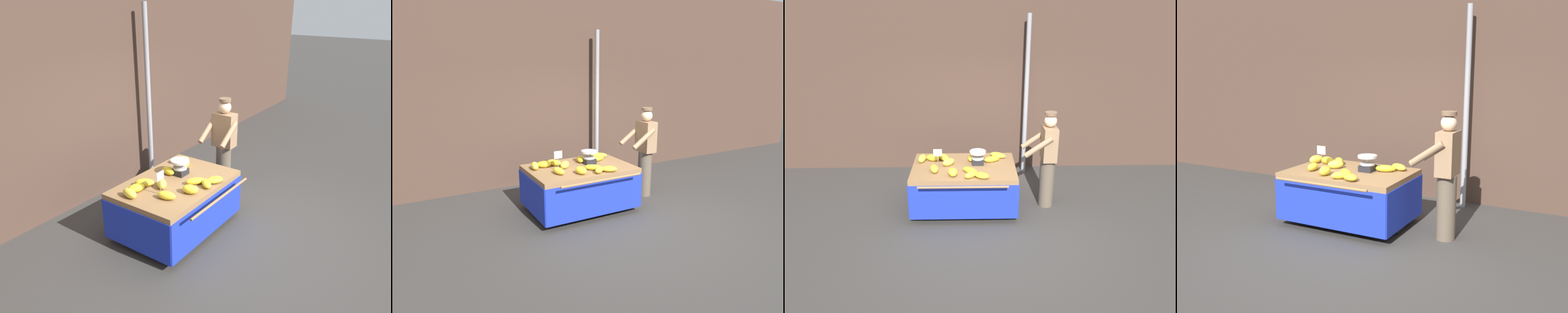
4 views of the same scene
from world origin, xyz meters
The scene contains 19 objects.
ground_plane centered at (0.00, 0.00, 0.00)m, with size 60.00×60.00×0.00m, color #383533.
back_wall centered at (0.00, 2.64, 2.14)m, with size 16.00×0.24×4.27m, color #473328.
street_pole centered at (0.79, 2.27, 1.60)m, with size 0.09×0.09×3.19m, color gray.
banana_cart centered at (-0.44, 0.72, 0.59)m, with size 1.77×1.40×0.79m.
weighing_scale centered at (-0.20, 0.82, 0.91)m, with size 0.28×0.28×0.24m.
price_sign centered at (-0.87, 0.64, 1.04)m, with size 0.14×0.01×0.34m.
banana_bunch_0 centered at (0.05, 0.90, 0.84)m, with size 0.12×0.29×0.10m, color gold.
banana_bunch_1 centered at (-0.14, 0.24, 0.84)m, with size 0.16×0.25×0.09m, color gold.
banana_bunch_2 centered at (-0.99, 0.98, 0.85)m, with size 0.15×0.24×0.11m, color gold.
banana_bunch_3 centered at (-0.32, 0.27, 0.84)m, with size 0.12×0.25×0.10m, color yellow.
banana_bunch_4 centered at (-0.30, 0.97, 0.85)m, with size 0.12×0.25×0.11m, color gold.
banana_bunch_5 centered at (0.17, 1.10, 0.84)m, with size 0.14×0.30×0.09m, color yellow.
banana_bunch_6 centered at (-1.17, 0.93, 0.85)m, with size 0.12×0.25×0.13m, color yellow.
banana_bunch_7 centered at (-0.92, 0.50, 0.84)m, with size 0.12×0.26×0.11m, color yellow.
banana_bunch_8 centered at (-0.33, 0.44, 0.84)m, with size 0.12×0.29×0.09m, color gold.
banana_bunch_9 centered at (-0.79, 1.00, 0.84)m, with size 0.14×0.28×0.11m, color gold.
banana_bunch_10 centered at (-0.70, 0.76, 0.85)m, with size 0.13×0.24×0.12m, color yellow.
banana_bunch_11 centered at (-0.61, 0.34, 0.85)m, with size 0.15×0.22×0.13m, color yellow.
vendor_person centered at (0.99, 0.78, 0.87)m, with size 0.58×0.51×1.71m.
Camera 3 is at (-0.30, -5.44, 3.45)m, focal length 36.16 mm.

